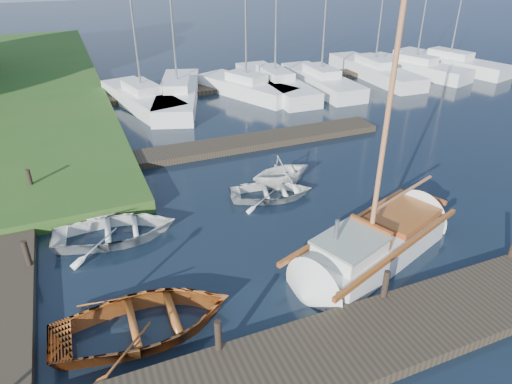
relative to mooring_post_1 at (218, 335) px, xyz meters
name	(u,v)px	position (x,y,z in m)	size (l,w,h in m)	color
ground	(256,223)	(3.00, 5.00, -0.70)	(160.00, 160.00, 0.00)	black
near_dock	(356,345)	(3.00, -1.00, -0.55)	(18.00, 2.20, 0.30)	#2E271E
far_dock	(242,143)	(5.00, 11.50, -0.55)	(14.00, 1.60, 0.30)	#2E271E
pontoon	(300,79)	(13.00, 21.00, -0.55)	(30.00, 1.60, 0.30)	#2E271E
mooring_post_1	(218,335)	(0.00, 0.00, 0.00)	(0.16, 0.16, 0.80)	black
mooring_post_2	(386,284)	(4.50, 0.00, 0.00)	(0.16, 0.16, 0.80)	black
mooring_post_4	(27,253)	(-4.00, 5.00, 0.00)	(0.16, 0.16, 0.80)	black
mooring_post_5	(30,179)	(-4.00, 10.00, 0.00)	(0.16, 0.16, 0.80)	black
sailboat	(376,245)	(5.66, 1.97, -0.36)	(7.38, 4.33, 9.83)	white
dinghy	(144,318)	(-1.40, 1.43, -0.25)	(3.10, 4.33, 0.90)	#933718
tender_a	(115,228)	(-1.51, 5.86, -0.30)	(2.74, 3.83, 0.79)	white
tender_b	(282,169)	(5.02, 7.23, -0.03)	(2.20, 2.55, 1.34)	white
tender_c	(271,190)	(4.22, 6.43, -0.38)	(2.21, 3.09, 0.64)	white
marina_boat_0	(142,97)	(1.82, 19.44, -0.13)	(3.86, 7.79, 10.24)	white
marina_boat_1	(178,93)	(3.97, 19.47, -0.15)	(4.97, 9.50, 9.27)	white
marina_boat_2	(246,86)	(8.30, 19.25, -0.12)	(4.81, 7.30, 11.43)	white
marina_boat_3	(275,82)	(10.41, 19.56, -0.13)	(2.41, 9.21, 12.02)	white
marina_boat_4	(321,80)	(13.42, 18.83, -0.14)	(2.39, 8.08, 10.05)	white
marina_boat_5	(374,70)	(18.38, 19.85, -0.14)	(2.53, 9.36, 10.45)	white
marina_boat_6	(415,67)	(21.67, 19.41, -0.13)	(4.44, 8.22, 10.43)	white
marina_boat_7	(449,62)	(25.16, 19.75, -0.14)	(4.40, 9.15, 10.50)	white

